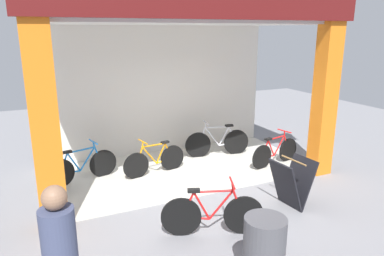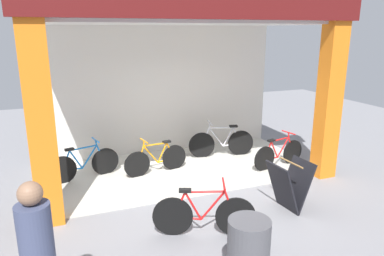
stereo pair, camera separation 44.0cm
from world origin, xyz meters
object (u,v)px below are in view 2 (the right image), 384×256
object	(u,v)px
bicycle_inside_0	(156,159)
bicycle_inside_1	(222,143)
bicycle_inside_3	(279,154)
trash_bin	(248,254)
sandwich_board_sign	(289,186)
bicycle_parked_0	(204,214)
bicycle_inside_2	(84,164)

from	to	relation	value
bicycle_inside_0	bicycle_inside_1	bearing A→B (deg)	14.80
bicycle_inside_1	bicycle_inside_3	size ratio (longest dim) A/B	1.13
bicycle_inside_1	trash_bin	world-z (taller)	bicycle_inside_1
sandwich_board_sign	bicycle_inside_3	bearing A→B (deg)	60.59
bicycle_inside_3	sandwich_board_sign	distance (m)	2.04
bicycle_inside_1	bicycle_inside_0	bearing A→B (deg)	-165.20
bicycle_inside_1	bicycle_parked_0	size ratio (longest dim) A/B	1.09
bicycle_inside_3	trash_bin	world-z (taller)	trash_bin
bicycle_inside_0	bicycle_inside_3	xyz separation A→B (m)	(2.71, -0.65, -0.00)
bicycle_inside_2	sandwich_board_sign	bearing A→B (deg)	-39.59
bicycle_inside_2	sandwich_board_sign	world-z (taller)	sandwich_board_sign
bicycle_inside_1	bicycle_inside_3	distance (m)	1.44
bicycle_inside_2	bicycle_parked_0	xyz separation A→B (m)	(1.50, -2.90, 0.01)
bicycle_inside_2	bicycle_inside_3	distance (m)	4.31
bicycle_inside_1	sandwich_board_sign	size ratio (longest dim) A/B	1.82
bicycle_parked_0	bicycle_inside_0	bearing A→B (deg)	89.98
bicycle_inside_2	sandwich_board_sign	distance (m)	4.17
bicycle_inside_3	bicycle_parked_0	xyz separation A→B (m)	(-2.71, -2.01, 0.03)
bicycle_inside_0	bicycle_parked_0	distance (m)	2.66
bicycle_inside_1	bicycle_parked_0	bearing A→B (deg)	-119.93
sandwich_board_sign	trash_bin	size ratio (longest dim) A/B	0.99
bicycle_inside_3	bicycle_parked_0	world-z (taller)	bicycle_parked_0
bicycle_inside_2	trash_bin	bearing A→B (deg)	-69.46
bicycle_parked_0	sandwich_board_sign	world-z (taller)	sandwich_board_sign
bicycle_inside_0	sandwich_board_sign	bearing A→B (deg)	-54.74
bicycle_inside_2	bicycle_parked_0	size ratio (longest dim) A/B	1.00
bicycle_inside_1	sandwich_board_sign	bearing A→B (deg)	-91.84
bicycle_parked_0	sandwich_board_sign	bearing A→B (deg)	7.92
bicycle_parked_0	sandwich_board_sign	distance (m)	1.73
bicycle_inside_1	bicycle_inside_2	xyz separation A→B (m)	(-3.31, -0.24, -0.03)
bicycle_inside_1	bicycle_parked_0	world-z (taller)	bicycle_inside_1
bicycle_inside_0	sandwich_board_sign	distance (m)	2.97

